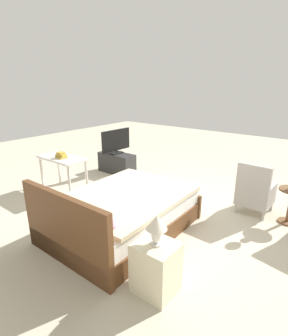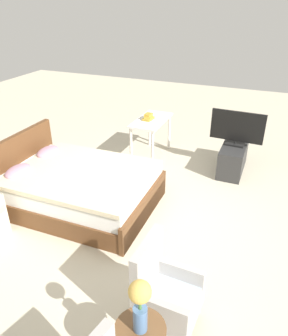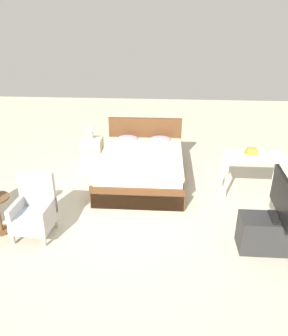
{
  "view_description": "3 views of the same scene",
  "coord_description": "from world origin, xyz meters",
  "px_view_note": "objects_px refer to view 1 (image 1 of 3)",
  "views": [
    {
      "loc": [
        -2.4,
        3.73,
        2.18
      ],
      "look_at": [
        0.35,
        0.19,
        0.72
      ],
      "focal_mm": 28.0,
      "sensor_mm": 36.0,
      "label": 1
    },
    {
      "loc": [
        -3.39,
        -1.36,
        2.81
      ],
      "look_at": [
        0.19,
        0.11,
        0.75
      ],
      "focal_mm": 35.0,
      "sensor_mm": 36.0,
      "label": 2
    },
    {
      "loc": [
        0.51,
        -4.62,
        2.95
      ],
      "look_at": [
        0.16,
        0.21,
        0.68
      ],
      "focal_mm": 35.0,
      "sensor_mm": 36.0,
      "label": 3
    }
  ],
  "objects_px": {
    "armchair_by_window_right": "(255,193)",
    "book_stack": "(61,155)",
    "tv_flatscreen": "(116,141)",
    "bed": "(121,213)",
    "nightstand": "(156,267)",
    "vanity_desk": "(62,162)",
    "tv_stand": "(117,163)",
    "table_lamp": "(157,226)"
  },
  "relations": [
    {
      "from": "armchair_by_window_right",
      "to": "book_stack",
      "type": "bearing_deg",
      "value": 23.88
    },
    {
      "from": "book_stack",
      "to": "tv_flatscreen",
      "type": "bearing_deg",
      "value": -88.94
    },
    {
      "from": "armchair_by_window_right",
      "to": "book_stack",
      "type": "relative_size",
      "value": 3.86
    },
    {
      "from": "bed",
      "to": "tv_flatscreen",
      "type": "xyz_separation_m",
      "value": [
        1.97,
        -1.98,
        0.51
      ]
    },
    {
      "from": "bed",
      "to": "vanity_desk",
      "type": "height_order",
      "value": "bed"
    },
    {
      "from": "armchair_by_window_right",
      "to": "bed",
      "type": "bearing_deg",
      "value": 52.74
    },
    {
      "from": "tv_stand",
      "to": "tv_flatscreen",
      "type": "bearing_deg",
      "value": -2.64
    },
    {
      "from": "bed",
      "to": "armchair_by_window_right",
      "type": "height_order",
      "value": "bed"
    },
    {
      "from": "tv_stand",
      "to": "book_stack",
      "type": "relative_size",
      "value": 4.02
    },
    {
      "from": "tv_stand",
      "to": "vanity_desk",
      "type": "relative_size",
      "value": 0.92
    },
    {
      "from": "nightstand",
      "to": "book_stack",
      "type": "height_order",
      "value": "book_stack"
    },
    {
      "from": "bed",
      "to": "book_stack",
      "type": "relative_size",
      "value": 9.11
    },
    {
      "from": "nightstand",
      "to": "book_stack",
      "type": "distance_m",
      "value": 3.28
    },
    {
      "from": "vanity_desk",
      "to": "nightstand",
      "type": "bearing_deg",
      "value": 160.89
    },
    {
      "from": "book_stack",
      "to": "vanity_desk",
      "type": "bearing_deg",
      "value": -45.65
    },
    {
      "from": "tv_flatscreen",
      "to": "vanity_desk",
      "type": "xyz_separation_m",
      "value": [
        0.01,
        1.57,
        -0.17
      ]
    },
    {
      "from": "bed",
      "to": "armchair_by_window_right",
      "type": "distance_m",
      "value": 2.34
    },
    {
      "from": "table_lamp",
      "to": "tv_stand",
      "type": "height_order",
      "value": "table_lamp"
    },
    {
      "from": "table_lamp",
      "to": "tv_flatscreen",
      "type": "height_order",
      "value": "tv_flatscreen"
    },
    {
      "from": "tv_flatscreen",
      "to": "vanity_desk",
      "type": "height_order",
      "value": "tv_flatscreen"
    },
    {
      "from": "vanity_desk",
      "to": "table_lamp",
      "type": "bearing_deg",
      "value": 160.88
    },
    {
      "from": "vanity_desk",
      "to": "tv_stand",
      "type": "bearing_deg",
      "value": -90.55
    },
    {
      "from": "vanity_desk",
      "to": "book_stack",
      "type": "bearing_deg",
      "value": 134.35
    },
    {
      "from": "armchair_by_window_right",
      "to": "tv_stand",
      "type": "height_order",
      "value": "armchair_by_window_right"
    },
    {
      "from": "tv_flatscreen",
      "to": "book_stack",
      "type": "relative_size",
      "value": 3.76
    },
    {
      "from": "armchair_by_window_right",
      "to": "nightstand",
      "type": "xyz_separation_m",
      "value": [
        0.29,
        2.52,
        -0.08
      ]
    },
    {
      "from": "armchair_by_window_right",
      "to": "vanity_desk",
      "type": "relative_size",
      "value": 0.88
    },
    {
      "from": "armchair_by_window_right",
      "to": "vanity_desk",
      "type": "xyz_separation_m",
      "value": [
        3.4,
        1.44,
        0.26
      ]
    },
    {
      "from": "table_lamp",
      "to": "book_stack",
      "type": "xyz_separation_m",
      "value": [
        3.07,
        -1.03,
        -0.0
      ]
    },
    {
      "from": "armchair_by_window_right",
      "to": "tv_stand",
      "type": "xyz_separation_m",
      "value": [
        3.38,
        -0.12,
        -0.13
      ]
    },
    {
      "from": "tv_flatscreen",
      "to": "book_stack",
      "type": "height_order",
      "value": "tv_flatscreen"
    },
    {
      "from": "vanity_desk",
      "to": "book_stack",
      "type": "xyz_separation_m",
      "value": [
        -0.04,
        0.04,
        0.16
      ]
    },
    {
      "from": "armchair_by_window_right",
      "to": "tv_flatscreen",
      "type": "relative_size",
      "value": 1.03
    },
    {
      "from": "armchair_by_window_right",
      "to": "tv_stand",
      "type": "bearing_deg",
      "value": -2.09
    },
    {
      "from": "tv_flatscreen",
      "to": "tv_stand",
      "type": "bearing_deg",
      "value": 177.36
    },
    {
      "from": "bed",
      "to": "armchair_by_window_right",
      "type": "relative_size",
      "value": 2.36
    },
    {
      "from": "tv_stand",
      "to": "vanity_desk",
      "type": "height_order",
      "value": "vanity_desk"
    },
    {
      "from": "bed",
      "to": "book_stack",
      "type": "distance_m",
      "value": 2.04
    },
    {
      "from": "vanity_desk",
      "to": "book_stack",
      "type": "height_order",
      "value": "book_stack"
    },
    {
      "from": "bed",
      "to": "nightstand",
      "type": "height_order",
      "value": "bed"
    },
    {
      "from": "nightstand",
      "to": "tv_stand",
      "type": "xyz_separation_m",
      "value": [
        3.09,
        -2.64,
        -0.04
      ]
    },
    {
      "from": "book_stack",
      "to": "armchair_by_window_right",
      "type": "bearing_deg",
      "value": -156.12
    }
  ]
}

